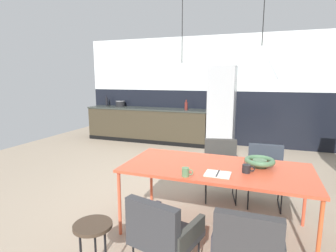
% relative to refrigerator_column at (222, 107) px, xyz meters
% --- Properties ---
extents(ground_plane, '(9.25, 9.25, 0.00)m').
position_rel_refrigerator_column_xyz_m(ground_plane, '(-0.24, -3.14, -0.99)').
color(ground_plane, tan).
extents(back_wall_splashback_dark, '(7.08, 0.12, 1.37)m').
position_rel_refrigerator_column_xyz_m(back_wall_splashback_dark, '(-0.24, 0.36, -0.31)').
color(back_wall_splashback_dark, black).
rests_on(back_wall_splashback_dark, ground).
extents(back_wall_panel_upper, '(7.08, 0.12, 1.37)m').
position_rel_refrigerator_column_xyz_m(back_wall_panel_upper, '(-0.24, 0.36, 1.06)').
color(back_wall_panel_upper, silver).
rests_on(back_wall_panel_upper, back_wall_splashback_dark).
extents(kitchen_counter, '(3.33, 0.63, 0.90)m').
position_rel_refrigerator_column_xyz_m(kitchen_counter, '(-1.98, -0.00, -0.54)').
color(kitchen_counter, '#372F21').
rests_on(kitchen_counter, ground).
extents(refrigerator_column, '(0.62, 0.60, 1.98)m').
position_rel_refrigerator_column_xyz_m(refrigerator_column, '(0.00, 0.00, 0.00)').
color(refrigerator_column, '#ADAFB2').
rests_on(refrigerator_column, ground).
extents(dining_table, '(1.98, 0.94, 0.74)m').
position_rel_refrigerator_column_xyz_m(dining_table, '(0.52, -3.75, -0.28)').
color(dining_table, '#DB5032').
rests_on(dining_table, ground).
extents(armchair_by_stool, '(0.57, 0.56, 0.82)m').
position_rel_refrigerator_column_xyz_m(armchair_by_stool, '(0.43, -2.84, -0.48)').
color(armchair_by_stool, '#353539').
rests_on(armchair_by_stool, ground).
extents(armchair_far_side, '(0.57, 0.57, 0.78)m').
position_rel_refrigerator_column_xyz_m(armchair_far_side, '(0.26, -4.73, -0.49)').
color(armchair_far_side, '#353539').
rests_on(armchair_far_side, ground).
extents(armchair_near_window, '(0.51, 0.49, 0.79)m').
position_rel_refrigerator_column_xyz_m(armchair_near_window, '(1.03, -2.85, -0.49)').
color(armchair_near_window, '#353539').
rests_on(armchair_near_window, ground).
extents(armchair_facing_counter, '(0.49, 0.47, 0.80)m').
position_rel_refrigerator_column_xyz_m(armchair_facing_counter, '(0.91, -4.69, -0.48)').
color(armchair_facing_counter, '#353539').
rests_on(armchair_facing_counter, ground).
extents(fruit_bowl, '(0.32, 0.32, 0.10)m').
position_rel_refrigerator_column_xyz_m(fruit_bowl, '(0.96, -3.60, -0.19)').
color(fruit_bowl, '#4C704C').
rests_on(fruit_bowl, dining_table).
extents(open_book, '(0.25, 0.20, 0.02)m').
position_rel_refrigerator_column_xyz_m(open_book, '(0.57, -3.99, -0.24)').
color(open_book, white).
rests_on(open_book, dining_table).
extents(mug_wide_latte, '(0.11, 0.07, 0.09)m').
position_rel_refrigerator_column_xyz_m(mug_wide_latte, '(0.29, -4.14, -0.20)').
color(mug_wide_latte, '#5B8456').
rests_on(mug_wide_latte, dining_table).
extents(mug_glass_clear, '(0.12, 0.08, 0.08)m').
position_rel_refrigerator_column_xyz_m(mug_glass_clear, '(0.84, -3.83, -0.20)').
color(mug_glass_clear, black).
rests_on(mug_glass_clear, dining_table).
extents(cooking_pot, '(0.25, 0.25, 0.18)m').
position_rel_refrigerator_column_xyz_m(cooking_pot, '(-2.86, 0.13, -0.01)').
color(cooking_pot, black).
rests_on(cooking_pot, kitchen_counter).
extents(bottle_spice_small, '(0.07, 0.07, 0.26)m').
position_rel_refrigerator_column_xyz_m(bottle_spice_small, '(-0.87, -0.09, 0.01)').
color(bottle_spice_small, maroon).
rests_on(bottle_spice_small, kitchen_counter).
extents(bottle_wine_green, '(0.06, 0.06, 0.30)m').
position_rel_refrigerator_column_xyz_m(bottle_wine_green, '(-3.30, 0.12, 0.03)').
color(bottle_wine_green, black).
rests_on(bottle_wine_green, kitchen_counter).
extents(side_stool, '(0.33, 0.33, 0.48)m').
position_rel_refrigerator_column_xyz_m(side_stool, '(-0.33, -4.80, -0.56)').
color(side_stool, '#423326').
rests_on(side_stool, ground).
extents(pendant_lamp_over_table_near, '(0.36, 0.36, 1.06)m').
position_rel_refrigerator_column_xyz_m(pendant_lamp_over_table_near, '(0.12, -3.75, 0.74)').
color(pendant_lamp_over_table_near, black).
extents(pendant_lamp_over_table_far, '(0.34, 0.34, 1.01)m').
position_rel_refrigerator_column_xyz_m(pendant_lamp_over_table_far, '(0.91, -3.80, 0.84)').
color(pendant_lamp_over_table_far, black).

